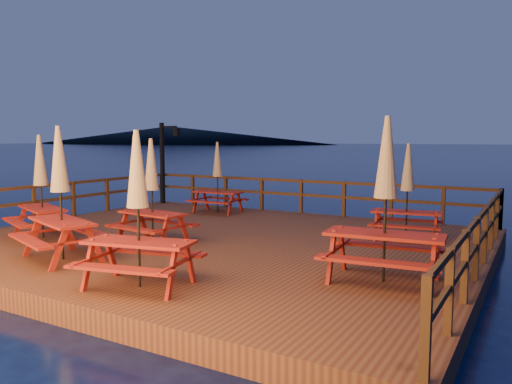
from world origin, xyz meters
TOP-DOWN VIEW (x-y plane):
  - ground at (0.00, 0.00)m, footprint 500.00×500.00m
  - deck at (0.00, 0.00)m, footprint 12.00×10.00m
  - deck_piles at (0.00, 0.00)m, footprint 11.44×9.44m
  - railing at (0.00, 1.78)m, footprint 11.80×9.75m
  - lamp_post at (-5.39, 4.55)m, footprint 0.85×0.18m
  - headland_left at (-160.00, 190.00)m, footprint 180.00×84.00m
  - picnic_table_0 at (1.13, -3.85)m, footprint 2.07×1.83m
  - picnic_table_1 at (-2.44, 3.64)m, footprint 1.65×1.37m
  - picnic_table_2 at (4.52, -1.57)m, footprint 2.09×1.78m
  - picnic_table_3 at (-3.76, -1.99)m, footprint 2.15×1.97m
  - picnic_table_4 at (-0.99, -1.15)m, footprint 1.85×1.59m
  - picnic_table_5 at (-1.51, -3.23)m, footprint 2.26×2.06m
  - picnic_table_6 at (4.00, 2.20)m, footprint 1.78×1.53m

SIDE VIEW (x-z plane):
  - deck_piles at x=0.00m, z-range -1.00..0.40m
  - ground at x=0.00m, z-range 0.00..0.00m
  - deck at x=0.00m, z-range 0.00..0.40m
  - railing at x=0.00m, z-range 0.61..1.71m
  - picnic_table_1 at x=-2.44m, z-range 0.45..2.75m
  - picnic_table_6 at x=4.00m, z-range 0.45..2.76m
  - picnic_table_4 at x=-0.99m, z-range 0.45..2.87m
  - picnic_table_3 at x=-3.76m, z-range 0.45..2.96m
  - picnic_table_0 at x=1.13m, z-range 0.45..3.01m
  - picnic_table_5 at x=-1.51m, z-range 0.45..3.12m
  - picnic_table_2 at x=4.52m, z-range 0.45..3.25m
  - lamp_post at x=-5.39m, z-range 0.70..3.70m
  - headland_left at x=-160.00m, z-range 0.00..9.00m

